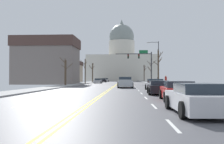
% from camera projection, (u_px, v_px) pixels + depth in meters
% --- Properties ---
extents(ground, '(20.00, 180.00, 0.20)m').
position_uv_depth(ground, '(114.00, 86.00, 42.35)').
color(ground, '#4C4C52').
extents(signal_gantry, '(7.91, 0.41, 7.35)m').
position_uv_depth(signal_gantry, '(142.00, 60.00, 54.86)').
color(signal_gantry, '#28282D').
rests_on(signal_gantry, ground).
extents(street_lamp_right, '(2.26, 0.24, 8.19)m').
position_uv_depth(street_lamp_right, '(157.00, 59.00, 47.37)').
color(street_lamp_right, '#333338').
rests_on(street_lamp_right, ground).
extents(capitol_building, '(31.18, 20.17, 29.06)m').
position_uv_depth(capitol_building, '(122.00, 61.00, 118.43)').
color(capitol_building, beige).
rests_on(capitol_building, ground).
extents(sedan_near_00, '(2.06, 4.66, 1.23)m').
position_uv_depth(sedan_near_00, '(125.00, 82.00, 50.53)').
color(sedan_near_00, '#6B6056').
rests_on(sedan_near_00, ground).
extents(sedan_near_01, '(2.13, 4.31, 1.30)m').
position_uv_depth(sedan_near_01, '(125.00, 83.00, 43.36)').
color(sedan_near_01, '#B71414').
rests_on(sedan_near_01, ground).
extents(pickup_truck_near_02, '(2.34, 5.61, 1.58)m').
position_uv_depth(pickup_truck_near_02, '(125.00, 83.00, 36.90)').
color(pickup_truck_near_02, '#ADB2B7').
rests_on(pickup_truck_near_02, ground).
extents(sedan_near_03, '(2.09, 4.47, 1.32)m').
position_uv_depth(sedan_near_03, '(155.00, 85.00, 29.36)').
color(sedan_near_03, silver).
rests_on(sedan_near_03, ground).
extents(sedan_near_04, '(2.10, 4.46, 1.21)m').
position_uv_depth(sedan_near_04, '(159.00, 88.00, 22.29)').
color(sedan_near_04, black).
rests_on(sedan_near_04, ground).
extents(sedan_near_05, '(2.18, 4.33, 1.25)m').
position_uv_depth(sedan_near_05, '(178.00, 91.00, 16.07)').
color(sedan_near_05, '#B71414').
rests_on(sedan_near_05, ground).
extents(sedan_near_06, '(2.05, 4.64, 1.25)m').
position_uv_depth(sedan_near_06, '(197.00, 99.00, 10.26)').
color(sedan_near_06, silver).
rests_on(sedan_near_06, ground).
extents(sedan_oncoming_00, '(1.98, 4.43, 1.26)m').
position_uv_depth(sedan_oncoming_00, '(98.00, 81.00, 65.22)').
color(sedan_oncoming_00, silver).
rests_on(sedan_oncoming_00, ground).
extents(sedan_oncoming_01, '(2.06, 4.31, 1.24)m').
position_uv_depth(sedan_oncoming_01, '(103.00, 80.00, 78.89)').
color(sedan_oncoming_01, black).
rests_on(sedan_oncoming_01, ground).
extents(sedan_oncoming_02, '(2.00, 4.25, 1.26)m').
position_uv_depth(sedan_oncoming_02, '(106.00, 80.00, 88.95)').
color(sedan_oncoming_02, silver).
rests_on(sedan_oncoming_02, ground).
extents(flank_building_00, '(8.83, 9.25, 6.91)m').
position_uv_depth(flank_building_00, '(68.00, 72.00, 84.24)').
color(flank_building_00, tan).
rests_on(flank_building_00, ground).
extents(flank_building_01, '(13.70, 9.17, 10.34)m').
position_uv_depth(flank_building_01, '(47.00, 61.00, 56.19)').
color(flank_building_01, slate).
rests_on(flank_building_01, ground).
extents(flank_building_02, '(9.26, 8.16, 9.80)m').
position_uv_depth(flank_building_02, '(59.00, 65.00, 68.19)').
color(flank_building_02, slate).
rests_on(flank_building_02, ground).
extents(bare_tree_00, '(2.10, 1.64, 5.69)m').
position_uv_depth(bare_tree_00, '(151.00, 72.00, 57.79)').
color(bare_tree_00, '#423328').
rests_on(bare_tree_00, ground).
extents(bare_tree_01, '(1.61, 1.85, 5.96)m').
position_uv_depth(bare_tree_01, '(85.00, 70.00, 62.14)').
color(bare_tree_01, brown).
rests_on(bare_tree_01, ground).
extents(bare_tree_02, '(1.91, 2.12, 6.42)m').
position_uv_depth(bare_tree_02, '(158.00, 66.00, 45.82)').
color(bare_tree_02, '#4C3D2D').
rests_on(bare_tree_02, ground).
extents(bare_tree_03, '(2.57, 1.95, 5.02)m').
position_uv_depth(bare_tree_03, '(65.00, 72.00, 44.99)').
color(bare_tree_03, '#4C3D2D').
rests_on(bare_tree_03, ground).
extents(bare_tree_04, '(0.99, 1.96, 5.96)m').
position_uv_depth(bare_tree_04, '(144.00, 73.00, 91.35)').
color(bare_tree_04, '#423328').
rests_on(bare_tree_04, ground).
extents(bare_tree_05, '(1.85, 2.04, 5.71)m').
position_uv_depth(bare_tree_05, '(92.00, 72.00, 76.29)').
color(bare_tree_05, '#4C3D2D').
rests_on(bare_tree_05, ground).
extents(pedestrian_00, '(0.35, 0.34, 1.71)m').
position_uv_depth(pedestrian_00, '(166.00, 80.00, 41.13)').
color(pedestrian_00, black).
rests_on(pedestrian_00, ground).
extents(pedestrian_01, '(0.35, 0.34, 1.62)m').
position_uv_depth(pedestrian_01, '(158.00, 80.00, 49.64)').
color(pedestrian_01, black).
rests_on(pedestrian_01, ground).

